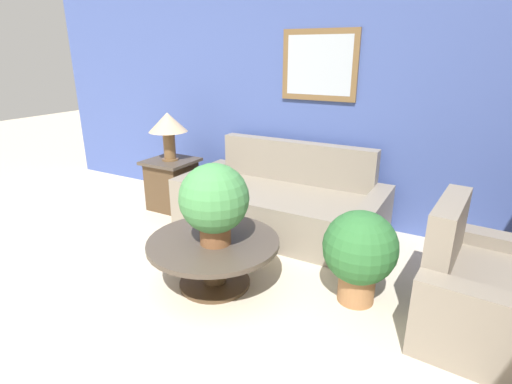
# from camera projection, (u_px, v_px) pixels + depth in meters

# --- Properties ---
(ground_plane) EXTENTS (20.00, 20.00, 0.00)m
(ground_plane) POSITION_uv_depth(u_px,v_px,m) (91.00, 375.00, 2.40)
(ground_plane) COLOR beige
(wall_back) EXTENTS (7.54, 0.09, 2.60)m
(wall_back) POSITION_uv_depth(u_px,v_px,m) (300.00, 102.00, 4.47)
(wall_back) COLOR #42569E
(wall_back) RESTS_ON ground_plane
(couch_main) EXTENTS (2.16, 0.99, 0.91)m
(couch_main) POSITION_uv_depth(u_px,v_px,m) (281.00, 205.00, 4.30)
(couch_main) COLOR gray
(couch_main) RESTS_ON ground_plane
(armchair) EXTENTS (1.01, 1.16, 0.91)m
(armchair) POSITION_uv_depth(u_px,v_px,m) (494.00, 296.00, 2.68)
(armchair) COLOR gray
(armchair) RESTS_ON ground_plane
(coffee_table) EXTENTS (1.07, 1.07, 0.41)m
(coffee_table) POSITION_uv_depth(u_px,v_px,m) (214.00, 252.00, 3.25)
(coffee_table) COLOR #4C3823
(coffee_table) RESTS_ON ground_plane
(side_table) EXTENTS (0.56, 0.56, 0.61)m
(side_table) POSITION_uv_depth(u_px,v_px,m) (172.00, 184.00, 4.90)
(side_table) COLOR #4C3823
(side_table) RESTS_ON ground_plane
(table_lamp) EXTENTS (0.45, 0.45, 0.57)m
(table_lamp) POSITION_uv_depth(u_px,v_px,m) (168.00, 126.00, 4.66)
(table_lamp) COLOR brown
(table_lamp) RESTS_ON side_table
(potted_plant_on_table) EXTENTS (0.54, 0.54, 0.65)m
(potted_plant_on_table) POSITION_uv_depth(u_px,v_px,m) (214.00, 200.00, 3.05)
(potted_plant_on_table) COLOR brown
(potted_plant_on_table) RESTS_ON coffee_table
(potted_plant_floor) EXTENTS (0.56, 0.56, 0.74)m
(potted_plant_floor) POSITION_uv_depth(u_px,v_px,m) (360.00, 251.00, 2.99)
(potted_plant_floor) COLOR #9E6B42
(potted_plant_floor) RESTS_ON ground_plane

